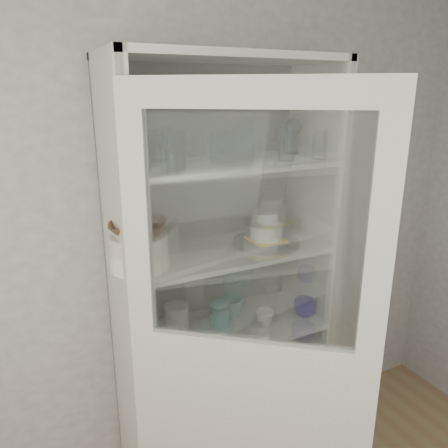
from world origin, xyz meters
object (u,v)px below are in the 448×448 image
pantry_cabinet (218,305)px  plate_stack_front (140,260)px  plate_stack_back (138,244)px  teal_jar (219,314)px  mug_teal (232,308)px  cupboard_door (249,393)px  mug_blue (305,307)px  tin_box (246,386)px  cream_bowl (139,243)px  goblet_1 (166,143)px  terracotta_bowl (138,228)px  glass_platter (266,242)px  white_canister (177,319)px  mug_white (265,318)px  measuring_cups (187,342)px  goblet_0 (155,144)px  white_ramekin (266,231)px  grey_bowl_stack (264,226)px  goblet_3 (293,134)px  goblet_2 (246,135)px  yellow_trivet (266,239)px  cream_dish (169,412)px

pantry_cabinet → plate_stack_front: 0.56m
plate_stack_back → teal_jar: bearing=-20.5°
mug_teal → pantry_cabinet: bearing=176.7°
cupboard_door → plate_stack_back: 0.80m
mug_blue → tin_box: 0.51m
cream_bowl → pantry_cabinet: bearing=16.1°
goblet_1 → mug_teal: goblet_1 is taller
terracotta_bowl → glass_platter: bearing=1.7°
terracotta_bowl → white_canister: (0.19, 0.11, -0.50)m
plate_stack_back → glass_platter: plate_stack_back is taller
cupboard_door → mug_white: size_ratio=22.29×
measuring_cups → pantry_cabinet: bearing=33.0°
pantry_cabinet → goblet_1: 0.83m
glass_platter → measuring_cups: glass_platter is taller
goblet_1 → mug_teal: bearing=-11.0°
goblet_0 → mug_teal: (0.35, -0.05, -0.83)m
goblet_1 → goblet_0: bearing=-174.8°
plate_stack_front → cream_bowl: 0.07m
white_ramekin → grey_bowl_stack: size_ratio=1.10×
grey_bowl_stack → teal_jar: (-0.25, -0.01, -0.41)m
goblet_3 → white_ramekin: size_ratio=1.21×
cream_bowl → glass_platter: cream_bowl is taller
plate_stack_back → measuring_cups: plate_stack_back is taller
goblet_2 → goblet_1: bearing=179.1°
goblet_2 → goblet_3: (0.24, -0.04, -0.00)m
grey_bowl_stack → terracotta_bowl: bearing=-173.2°
white_canister → mug_teal: bearing=1.7°
cupboard_door → yellow_trivet: size_ratio=13.21×
goblet_3 → terracotta_bowl: bearing=-171.0°
glass_platter → white_canister: size_ratio=2.35×
goblet_3 → cream_dish: 1.45m
plate_stack_front → white_canister: plate_stack_front is taller
goblet_3 → glass_platter: size_ratio=0.58×
glass_platter → mug_teal: glass_platter is taller
grey_bowl_stack → tin_box: (-0.11, -0.04, -0.84)m
goblet_0 → goblet_2: (0.44, -0.00, 0.02)m
yellow_trivet → tin_box: size_ratio=0.77×
cream_bowl → mug_white: size_ratio=2.58×
terracotta_bowl → white_ramekin: terracotta_bowl is taller
goblet_1 → plate_stack_back: 0.47m
plate_stack_back → mug_teal: (0.44, -0.08, -0.39)m
yellow_trivet → terracotta_bowl: bearing=-178.3°
goblet_0 → goblet_2: 0.44m
mug_blue → tin_box: size_ratio=0.56×
plate_stack_back → glass_platter: (0.57, -0.18, -0.03)m
white_ramekin → grey_bowl_stack: (0.02, 0.06, 0.01)m
goblet_0 → terracotta_bowl: 0.38m
terracotta_bowl → white_canister: bearing=29.8°
cupboard_door → glass_platter: size_ratio=6.30×
goblet_2 → glass_platter: goblet_2 is taller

